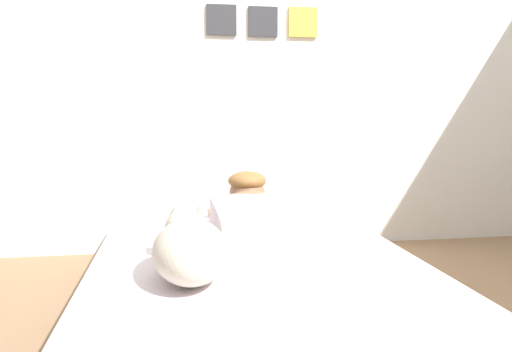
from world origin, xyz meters
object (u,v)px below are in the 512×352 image
Objects in this scene: pillow at (265,203)px; bed at (245,278)px; dog at (190,247)px; cell_phone at (192,257)px; coffee_cup at (266,209)px; person_lying at (259,216)px.

bed is at bearing -108.44° from pillow.
dog is (-0.26, -0.49, 0.29)m from bed.
cell_phone is at bearing 86.20° from dog.
dog reaches higher than cell_phone.
pillow reaches higher than cell_phone.
bed is 0.58m from coffee_cup.
person_lying is at bearing -0.80° from bed.
bed is 14.69× the size of cell_phone.
coffee_cup reaches higher than cell_phone.
bed is 3.95× the size of pillow.
person_lying is at bearing -104.51° from coffee_cup.
person_lying is at bearing -103.08° from pillow.
pillow is (0.20, 0.61, 0.24)m from bed.
pillow is 0.63m from person_lying.
pillow is at bearing 83.51° from coffee_cup.
coffee_cup is (-0.01, -0.11, -0.02)m from pillow.
coffee_cup is at bearing 69.07° from bed.
dog is at bearing -123.82° from person_lying.
person_lying is 0.43m from cell_phone.
dog is (-0.47, -1.09, 0.05)m from pillow.
dog is 1.08m from coffee_cup.
pillow is 0.11m from coffee_cup.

